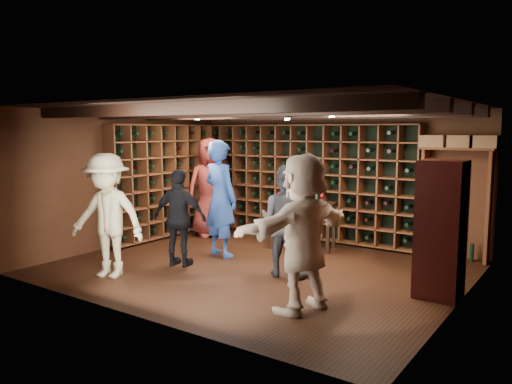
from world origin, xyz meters
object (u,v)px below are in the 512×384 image
Objects in this scene: guest_red_floral at (210,187)px; guest_khaki at (107,216)px; man_blue_shirt at (220,199)px; guest_woman_black at (180,218)px; guest_beige at (303,233)px; display_cabinet at (440,232)px; tasting_table at (303,208)px; man_grey_suit at (285,221)px.

guest_red_floral is 3.11m from guest_khaki.
guest_khaki is (-0.59, -1.90, -0.08)m from man_blue_shirt.
guest_beige is at bearing 151.96° from guest_woman_black.
man_blue_shirt is 0.99× the size of guest_red_floral.
guest_woman_black is 2.66m from guest_beige.
display_cabinet is at bearing 177.42° from guest_woman_black.
guest_khaki is at bearing 84.75° from man_blue_shirt.
display_cabinet is at bearing -39.01° from tasting_table.
guest_red_floral is (-1.18, 1.15, 0.01)m from man_blue_shirt.
guest_khaki reaches higher than display_cabinet.
guest_beige is at bearing 122.65° from man_grey_suit.
guest_beige is at bearing -9.75° from guest_khaki.
man_grey_suit is 3.09m from guest_red_floral.
man_blue_shirt reaches higher than guest_khaki.
guest_woman_black is 1.14m from guest_khaki.
guest_red_floral reaches higher than guest_woman_black.
man_grey_suit is at bearing -172.56° from display_cabinet.
man_blue_shirt reaches higher than tasting_table.
man_grey_suit is 2.61m from guest_khaki.
display_cabinet is 0.88× the size of man_blue_shirt.
man_grey_suit is at bearing 178.54° from man_blue_shirt.
guest_khaki reaches higher than man_grey_suit.
guest_woman_black is at bearing 93.54° from man_blue_shirt.
guest_khaki is at bearing 29.37° from man_grey_suit.
guest_red_floral is 2.29m from guest_woman_black.
display_cabinet reaches higher than man_grey_suit.
man_blue_shirt is at bearing -20.33° from man_grey_suit.
display_cabinet is 3.87m from guest_woman_black.
guest_red_floral reaches higher than display_cabinet.
man_blue_shirt is 1.56m from man_grey_suit.
display_cabinet is 1.42× the size of tasting_table.
guest_khaki reaches higher than tasting_table.
guest_red_floral is (-4.84, 1.23, 0.15)m from display_cabinet.
man_blue_shirt is 0.91m from guest_woman_black.
guest_khaki is (-2.10, -1.54, 0.09)m from man_grey_suit.
guest_beige is (3.63, -2.65, -0.05)m from guest_red_floral.
man_blue_shirt is 2.88m from guest_beige.
display_cabinet is at bearing -169.30° from man_blue_shirt.
man_grey_suit is 0.90× the size of guest_khaki.
guest_woman_black is at bearing 48.67° from guest_khaki.
display_cabinet is at bearing -74.06° from guest_red_floral.
tasting_table is at bearing -76.37° from man_grey_suit.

